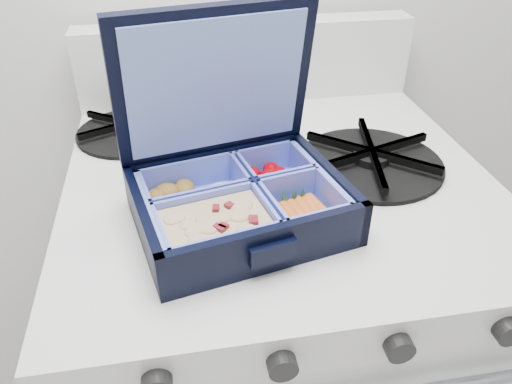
{
  "coord_description": "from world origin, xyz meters",
  "views": [
    {
      "loc": [
        -0.45,
        1.18,
        1.14
      ],
      "look_at": [
        -0.37,
        1.62,
        0.83
      ],
      "focal_mm": 35.0,
      "sensor_mm": 36.0,
      "label": 1
    }
  ],
  "objects": [
    {
      "name": "fork",
      "position": [
        -0.34,
        1.73,
        0.8
      ],
      "size": [
        0.11,
        0.14,
        0.01
      ],
      "primitive_type": null,
      "rotation": [
        0.0,
        0.0,
        -0.61
      ],
      "color": "#A7A9BD",
      "rests_on": "stove"
    },
    {
      "name": "burner_grate_rear",
      "position": [
        -0.52,
        1.85,
        0.81
      ],
      "size": [
        0.21,
        0.21,
        0.02
      ],
      "primitive_type": "cylinder",
      "rotation": [
        0.0,
        0.0,
        0.43
      ],
      "color": "black",
      "rests_on": "stove"
    },
    {
      "name": "bento_box",
      "position": [
        -0.39,
        1.61,
        0.83
      ],
      "size": [
        0.25,
        0.21,
        0.05
      ],
      "primitive_type": null,
      "rotation": [
        0.0,
        0.0,
        0.21
      ],
      "color": "black",
      "rests_on": "stove"
    },
    {
      "name": "burner_grate",
      "position": [
        -0.21,
        1.71,
        0.81
      ],
      "size": [
        0.24,
        0.24,
        0.03
      ],
      "primitive_type": "cylinder",
      "rotation": [
        0.0,
        0.0,
        0.32
      ],
      "color": "black",
      "rests_on": "stove"
    },
    {
      "name": "stove",
      "position": [
        -0.33,
        1.71,
        0.4
      ],
      "size": [
        0.53,
        0.53,
        0.8
      ],
      "primitive_type": null,
      "color": "silver",
      "rests_on": "floor"
    }
  ]
}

